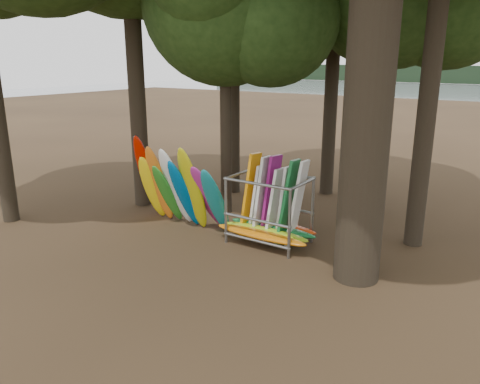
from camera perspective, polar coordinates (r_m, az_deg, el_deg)
The scene contains 4 objects.
ground at distance 14.39m, azimuth -3.54°, elevation -6.70°, with size 120.00×120.00×0.00m, color #47331E.
oak_5 at distance 16.79m, azimuth -1.87°, elevation 22.08°, with size 6.36×6.36×10.12m.
kayak_row at distance 15.87m, azimuth -7.78°, elevation 0.34°, with size 3.89×1.89×3.16m.
storage_rack at distance 14.42m, azimuth 3.61°, elevation -2.49°, with size 3.11×1.56×2.75m.
Camera 1 is at (8.11, -10.52, 5.53)m, focal length 35.00 mm.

